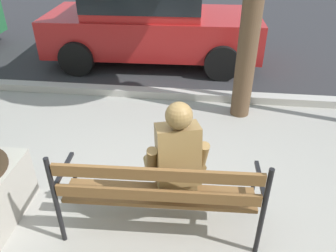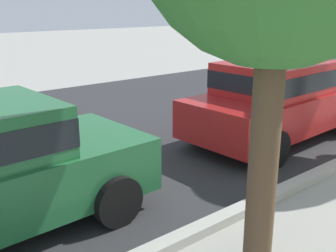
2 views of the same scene
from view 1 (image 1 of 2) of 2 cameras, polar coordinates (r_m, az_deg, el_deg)
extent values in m
plane|color=#9E9B93|center=(3.38, -5.99, -18.00)|extent=(80.00, 80.00, 0.00)
cube|color=#2D2D30|center=(9.96, 3.22, 17.05)|extent=(60.00, 9.00, 0.01)
cube|color=#B2AFA8|center=(5.63, 0.01, 5.48)|extent=(60.00, 0.20, 0.12)
cube|color=brown|center=(3.03, -1.61, -12.70)|extent=(1.70, 0.18, 0.04)
cube|color=brown|center=(3.16, -1.28, -10.41)|extent=(1.70, 0.18, 0.04)
cube|color=brown|center=(3.29, -0.98, -8.30)|extent=(1.70, 0.18, 0.04)
cube|color=brown|center=(2.85, -1.85, -11.55)|extent=(1.70, 0.10, 0.11)
cube|color=brown|center=(2.70, -1.93, -8.17)|extent=(1.70, 0.10, 0.11)
cylinder|color=black|center=(3.63, -15.11, -9.84)|extent=(0.04, 0.04, 0.45)
cylinder|color=black|center=(3.15, -18.32, -12.06)|extent=(0.04, 0.04, 0.95)
cube|color=black|center=(3.24, -17.13, -6.94)|extent=(0.06, 0.48, 0.03)
cylinder|color=black|center=(3.51, 13.85, -11.36)|extent=(0.04, 0.04, 0.45)
cylinder|color=black|center=(3.01, 15.66, -14.02)|extent=(0.04, 0.04, 0.95)
cube|color=black|center=(3.10, 15.27, -8.57)|extent=(0.06, 0.48, 0.03)
cube|color=olive|center=(3.12, 1.23, -8.39)|extent=(0.42, 0.40, 0.16)
cube|color=olive|center=(2.84, 1.68, -4.77)|extent=(0.43, 0.38, 0.55)
sphere|color=olive|center=(2.62, 1.85, 1.75)|extent=(0.22, 0.22, 0.22)
cylinder|color=olive|center=(2.86, -2.76, -5.77)|extent=(0.14, 0.20, 0.29)
cylinder|color=olive|center=(3.07, -3.20, -6.71)|extent=(0.15, 0.28, 0.10)
cylinder|color=olive|center=(2.93, 5.83, -4.87)|extent=(0.14, 0.20, 0.29)
cylinder|color=olive|center=(3.14, 5.19, -5.81)|extent=(0.15, 0.28, 0.10)
cylinder|color=olive|center=(3.24, -0.82, -7.51)|extent=(0.23, 0.39, 0.14)
cylinder|color=olive|center=(3.55, -1.24, -9.04)|extent=(0.11, 0.11, 0.50)
cube|color=olive|center=(3.74, -1.34, -10.93)|extent=(0.17, 0.26, 0.07)
cylinder|color=olive|center=(3.26, 2.33, -7.17)|extent=(0.23, 0.39, 0.14)
cylinder|color=olive|center=(3.57, 1.65, -8.72)|extent=(0.11, 0.11, 0.50)
cube|color=olive|center=(3.76, 1.42, -10.61)|extent=(0.17, 0.26, 0.07)
cube|color=olive|center=(3.78, 3.27, -9.47)|extent=(0.32, 0.25, 0.16)
cylinder|color=brown|center=(4.75, 13.93, 17.80)|extent=(0.28, 0.28, 2.96)
cube|color=#B21E1E|center=(6.98, -2.48, 15.66)|extent=(4.16, 1.84, 0.70)
cylinder|color=black|center=(7.85, 8.39, 15.01)|extent=(0.65, 0.24, 0.64)
cylinder|color=black|center=(6.24, 9.06, 10.44)|extent=(0.65, 0.24, 0.64)
cylinder|color=black|center=(8.13, -11.41, 15.33)|extent=(0.65, 0.24, 0.64)
cylinder|color=black|center=(6.59, -15.13, 10.91)|extent=(0.65, 0.24, 0.64)
camera|label=2|loc=(8.00, -72.16, 11.07)|focal=43.64mm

